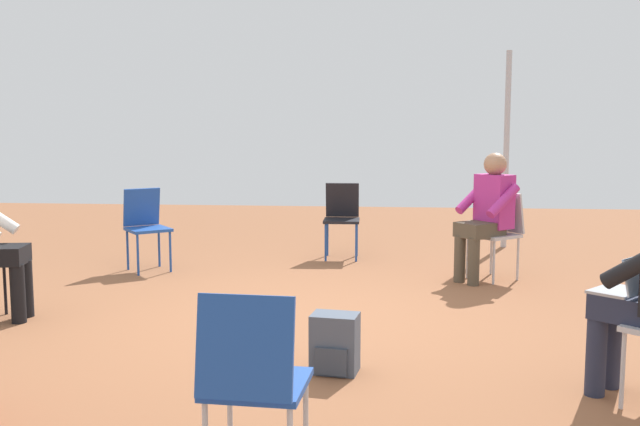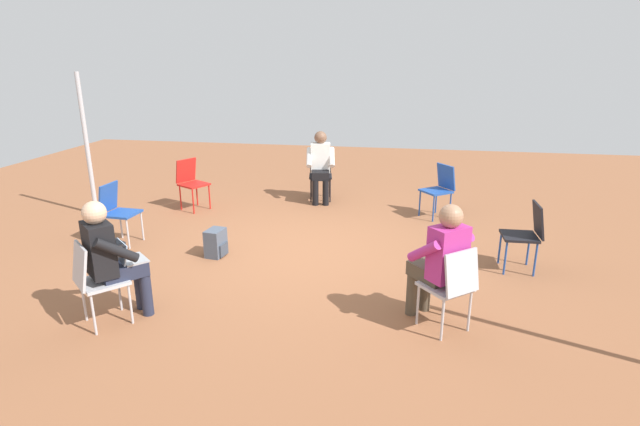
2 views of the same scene
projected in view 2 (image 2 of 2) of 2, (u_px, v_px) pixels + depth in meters
The scene contains 13 objects.
ground_plane at pixel (305, 252), 6.65m from camera, with size 16.01×16.01×0.00m, color brown.
chair_west at pixel (321, 172), 8.98m from camera, with size 0.50×0.46×0.85m.
chair_north at pixel (526, 232), 5.95m from camera, with size 0.41×0.45×0.85m.
chair_northwest at pixel (440, 187), 7.96m from camera, with size 0.58×0.58×0.85m.
chair_northeast at pixel (451, 284), 4.61m from camera, with size 0.59×0.58×0.85m.
chair_south at pixel (117, 209), 6.83m from camera, with size 0.42×0.46×0.85m.
chair_southeast at pixel (95, 278), 4.72m from camera, with size 0.59×0.58×0.85m.
chair_southwest at pixel (191, 180), 8.37m from camera, with size 0.55×0.57×0.85m.
person_with_laptop at pixel (111, 254), 4.76m from camera, with size 0.64×0.63×1.24m.
person_in_magenta at pixel (440, 258), 4.68m from camera, with size 0.63×0.63×1.24m.
person_in_white at pixel (321, 163), 8.76m from camera, with size 0.56×0.55×1.24m.
backpack_near_laptop_user at pixel (216, 244), 6.48m from camera, with size 0.31×0.28×0.36m.
tent_pole_near at pixel (87, 146), 7.89m from camera, with size 0.07×0.07×2.27m, color #B2B2B7.
Camera 2 is at (6.05, 1.26, 2.52)m, focal length 28.00 mm.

